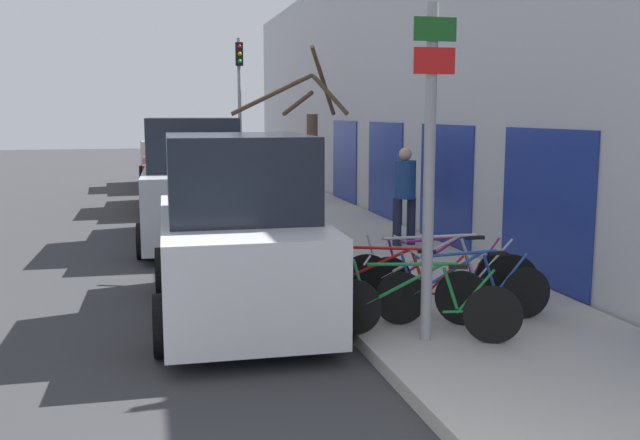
{
  "coord_description": "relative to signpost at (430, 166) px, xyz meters",
  "views": [
    {
      "loc": [
        -1.22,
        -2.68,
        2.57
      ],
      "look_at": [
        0.97,
        6.16,
        1.2
      ],
      "focal_mm": 40.0,
      "sensor_mm": 36.0,
      "label": 1
    }
  ],
  "objects": [
    {
      "name": "ground_plane",
      "position": [
        -1.67,
        6.96,
        -2.02
      ],
      "size": [
        80.0,
        80.0,
        0.0
      ],
      "primitive_type": "plane",
      "color": "#333335"
    },
    {
      "name": "sidewalk_curb",
      "position": [
        0.93,
        9.76,
        -1.95
      ],
      "size": [
        3.2,
        32.0,
        0.15
      ],
      "color": "#ADA89E",
      "rests_on": "ground"
    },
    {
      "name": "building_facade",
      "position": [
        2.67,
        9.68,
        1.19
      ],
      "size": [
        0.23,
        32.0,
        6.5
      ],
      "color": "#BCBCC1",
      "rests_on": "ground"
    },
    {
      "name": "signpost",
      "position": [
        0.0,
        0.0,
        0.0
      ],
      "size": [
        0.46,
        0.14,
        3.52
      ],
      "color": "#939399",
      "rests_on": "sidewalk_curb"
    },
    {
      "name": "bicycle_0",
      "position": [
        -0.04,
        0.03,
        -1.5
      ],
      "size": [
        1.92,
        0.95,
        0.86
      ],
      "rotation": [
        0.0,
        0.0,
        1.12
      ],
      "color": "black",
      "rests_on": "sidewalk_curb"
    },
    {
      "name": "bicycle_1",
      "position": [
        0.69,
        0.53,
        -1.51
      ],
      "size": [
        2.13,
        0.44,
        0.85
      ],
      "rotation": [
        0.0,
        0.0,
        1.49
      ],
      "color": "black",
      "rests_on": "sidewalk_curb"
    },
    {
      "name": "bicycle_2",
      "position": [
        -0.09,
        0.88,
        -1.49
      ],
      "size": [
        1.95,
        1.36,
        0.88
      ],
      "rotation": [
        0.0,
        0.0,
        0.97
      ],
      "color": "black",
      "rests_on": "sidewalk_curb"
    },
    {
      "name": "bicycle_3",
      "position": [
        0.61,
        1.08,
        -1.46
      ],
      "size": [
        2.41,
        0.72,
        0.96
      ],
      "rotation": [
        0.0,
        0.0,
        1.32
      ],
      "color": "black",
      "rests_on": "sidewalk_curb"
    },
    {
      "name": "bicycle_4",
      "position": [
        0.79,
        1.34,
        -1.49
      ],
      "size": [
        2.15,
        0.44,
        0.88
      ],
      "rotation": [
        0.0,
        0.0,
        1.56
      ],
      "color": "black",
      "rests_on": "sidewalk_curb"
    },
    {
      "name": "parked_car_0",
      "position": [
        -1.78,
        1.84,
        -0.98
      ],
      "size": [
        2.16,
        4.36,
        2.31
      ],
      "rotation": [
        0.0,
        0.0,
        -0.03
      ],
      "color": "silver",
      "rests_on": "ground"
    },
    {
      "name": "parked_car_1",
      "position": [
        -1.97,
        7.29,
        -0.91
      ],
      "size": [
        2.2,
        4.77,
        2.48
      ],
      "rotation": [
        0.0,
        0.0,
        -0.04
      ],
      "color": "#B2B7BC",
      "rests_on": "ground"
    },
    {
      "name": "parked_car_2",
      "position": [
        -1.98,
        12.69,
        -1.05
      ],
      "size": [
        2.1,
        4.46,
        2.15
      ],
      "rotation": [
        0.0,
        0.0,
        -0.01
      ],
      "color": "maroon",
      "rests_on": "ground"
    },
    {
      "name": "parked_car_3",
      "position": [
        -1.92,
        18.58,
        -0.94
      ],
      "size": [
        2.29,
        4.62,
        2.36
      ],
      "rotation": [
        0.0,
        0.0,
        0.05
      ],
      "color": "gray",
      "rests_on": "ground"
    },
    {
      "name": "pedestrian_near",
      "position": [
        1.74,
        5.3,
        -0.83
      ],
      "size": [
        0.46,
        0.4,
        1.8
      ],
      "rotation": [
        0.0,
        0.0,
        0.23
      ],
      "color": "#1E2338",
      "rests_on": "sidewalk_curb"
    },
    {
      "name": "street_tree",
      "position": [
        -0.23,
        4.46,
        -0.3
      ],
      "size": [
        1.97,
        1.4,
        3.5
      ],
      "color": "#4C3828",
      "rests_on": "sidewalk_curb"
    },
    {
      "name": "traffic_light",
      "position": [
        -0.18,
        13.47,
        1.01
      ],
      "size": [
        0.2,
        0.3,
        4.5
      ],
      "color": "#939399",
      "rests_on": "sidewalk_curb"
    }
  ]
}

